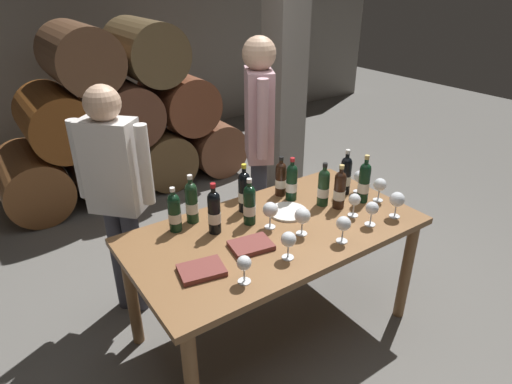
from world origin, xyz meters
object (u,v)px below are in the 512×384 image
at_px(wine_bottle_7, 249,204).
at_px(wine_bottle_4, 214,212).
at_px(wine_glass_0, 343,224).
at_px(leather_ledger, 251,245).
at_px(wine_glass_7, 355,200).
at_px(wine_bottle_3, 292,182).
at_px(taster_seated_left, 116,187).
at_px(wine_glass_3, 303,216).
at_px(tasting_notebook, 202,270).
at_px(wine_bottle_6, 192,202).
at_px(wine_bottle_1, 244,191).
at_px(sommelier_presenting, 259,133).
at_px(wine_glass_6, 289,240).
at_px(wine_glass_2, 372,209).
at_px(wine_glass_8, 244,264).
at_px(wine_bottle_0, 340,189).
at_px(dining_table, 275,241).
at_px(wine_glass_5, 397,200).
at_px(wine_bottle_9, 346,175).
at_px(wine_bottle_10, 323,187).
at_px(wine_glass_9, 360,177).
at_px(wine_bottle_2, 174,212).
at_px(wine_bottle_8, 364,182).
at_px(serving_plate, 288,212).
at_px(wine_glass_4, 270,210).
at_px(wine_glass_1, 380,185).
at_px(wine_bottle_5, 281,178).

bearing_deg(wine_bottle_7, wine_bottle_4, 172.06).
height_order(wine_glass_0, leather_ledger, wine_glass_0).
bearing_deg(wine_bottle_4, wine_glass_7, -22.03).
relative_size(wine_bottle_3, taster_seated_left, 0.19).
relative_size(wine_glass_3, tasting_notebook, 0.74).
xyz_separation_m(wine_bottle_6, wine_glass_3, (0.44, -0.47, -0.02)).
distance_m(wine_glass_7, taster_seated_left, 1.44).
bearing_deg(wine_bottle_1, wine_glass_0, -67.31).
relative_size(wine_bottle_4, sommelier_presenting, 0.18).
height_order(wine_glass_3, tasting_notebook, wine_glass_3).
relative_size(wine_bottle_4, wine_glass_6, 1.99).
bearing_deg(wine_glass_2, wine_bottle_1, 132.25).
bearing_deg(wine_glass_3, wine_glass_8, -161.04).
height_order(wine_bottle_0, wine_glass_8, wine_bottle_0).
relative_size(wine_bottle_7, wine_glass_6, 1.87).
distance_m(wine_glass_0, wine_glass_2, 0.26).
bearing_deg(dining_table, wine_bottle_0, -3.09).
xyz_separation_m(wine_glass_0, wine_glass_5, (0.46, 0.01, 0.01)).
height_order(wine_bottle_7, wine_bottle_9, wine_bottle_9).
distance_m(wine_bottle_1, wine_glass_8, 0.70).
bearing_deg(wine_bottle_10, wine_glass_9, -1.16).
bearing_deg(wine_bottle_1, wine_glass_3, -74.17).
height_order(wine_glass_0, taster_seated_left, taster_seated_left).
bearing_deg(wine_bottle_7, taster_seated_left, 134.71).
distance_m(wine_bottle_2, wine_bottle_9, 1.15).
relative_size(wine_bottle_8, wine_glass_6, 2.07).
bearing_deg(taster_seated_left, wine_bottle_9, -25.33).
height_order(leather_ledger, serving_plate, leather_ledger).
relative_size(wine_bottle_4, wine_bottle_10, 1.07).
relative_size(wine_bottle_4, wine_glass_8, 2.10).
distance_m(wine_bottle_4, wine_glass_4, 0.32).
xyz_separation_m(wine_glass_9, leather_ledger, (-0.97, -0.14, -0.10)).
height_order(wine_bottle_6, tasting_notebook, wine_bottle_6).
relative_size(tasting_notebook, serving_plate, 0.92).
bearing_deg(tasting_notebook, wine_glass_5, 3.10).
bearing_deg(wine_bottle_6, wine_bottle_9, -13.68).
bearing_deg(sommelier_presenting, wine_bottle_6, -151.82).
bearing_deg(wine_glass_1, wine_glass_6, -169.32).
xyz_separation_m(wine_bottle_1, wine_bottle_8, (0.69, -0.33, 0.00)).
distance_m(wine_bottle_8, wine_glass_3, 0.58).
bearing_deg(sommelier_presenting, wine_bottle_9, -69.95).
xyz_separation_m(sommelier_presenting, taster_seated_left, (-1.08, -0.03, -0.12)).
distance_m(dining_table, wine_bottle_5, 0.48).
bearing_deg(wine_glass_2, taster_seated_left, 138.80).
bearing_deg(taster_seated_left, wine_bottle_5, -22.65).
bearing_deg(wine_bottle_7, wine_glass_1, -15.88).
bearing_deg(wine_bottle_0, wine_glass_8, -162.49).
xyz_separation_m(wine_bottle_3, wine_glass_3, (-0.22, -0.36, -0.01)).
height_order(wine_glass_4, sommelier_presenting, sommelier_presenting).
relative_size(wine_bottle_3, wine_glass_0, 1.88).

